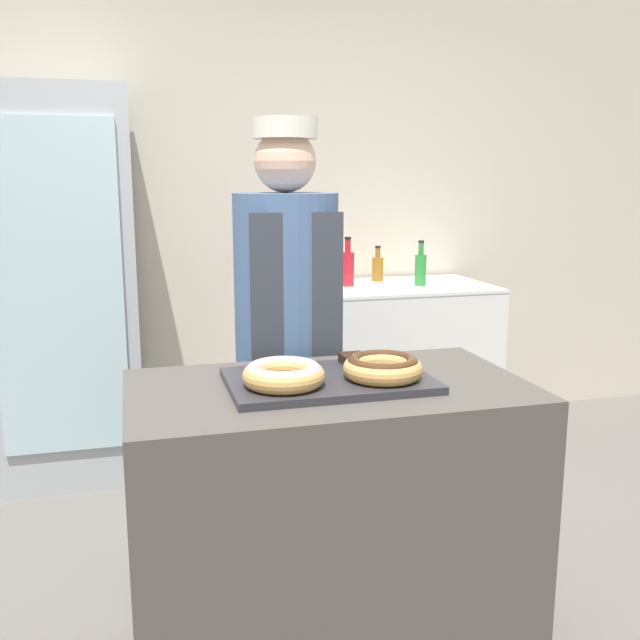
{
  "coord_description": "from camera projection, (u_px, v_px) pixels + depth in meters",
  "views": [
    {
      "loc": [
        -0.57,
        -2.0,
        1.51
      ],
      "look_at": [
        0.0,
        0.1,
        1.08
      ],
      "focal_mm": 40.0,
      "sensor_mm": 36.0,
      "label": 1
    }
  ],
  "objects": [
    {
      "name": "bottle_red",
      "position": [
        348.0,
        267.0,
        3.98
      ],
      "size": [
        0.07,
        0.07,
        0.27
      ],
      "color": "red",
      "rests_on": "chest_freezer"
    },
    {
      "name": "display_counter",
      "position": [
        328.0,
        521.0,
        2.24
      ],
      "size": [
        1.21,
        0.68,
        0.9
      ],
      "color": "#4C4742",
      "rests_on": "ground_plane"
    },
    {
      "name": "bottle_amber",
      "position": [
        378.0,
        268.0,
        4.16
      ],
      "size": [
        0.07,
        0.07,
        0.21
      ],
      "color": "#99661E",
      "rests_on": "chest_freezer"
    },
    {
      "name": "wall_back",
      "position": [
        228.0,
        207.0,
        4.08
      ],
      "size": [
        8.0,
        0.06,
        2.7
      ],
      "color": "beige",
      "rests_on": "ground_plane"
    },
    {
      "name": "donut_chocolate_glaze",
      "position": [
        383.0,
        367.0,
        2.13
      ],
      "size": [
        0.24,
        0.24,
        0.07
      ],
      "color": "tan",
      "rests_on": "serving_tray"
    },
    {
      "name": "brownie_back_right",
      "position": [
        353.0,
        359.0,
        2.3
      ],
      "size": [
        0.08,
        0.08,
        0.03
      ],
      "color": "black",
      "rests_on": "serving_tray"
    },
    {
      "name": "bottle_green",
      "position": [
        420.0,
        268.0,
        3.98
      ],
      "size": [
        0.06,
        0.06,
        0.25
      ],
      "color": "#2D8C38",
      "rests_on": "chest_freezer"
    },
    {
      "name": "brownie_back_left",
      "position": [
        281.0,
        363.0,
        2.24
      ],
      "size": [
        0.08,
        0.08,
        0.03
      ],
      "color": "black",
      "rests_on": "serving_tray"
    },
    {
      "name": "donut_light_glaze",
      "position": [
        284.0,
        374.0,
        2.05
      ],
      "size": [
        0.24,
        0.24,
        0.07
      ],
      "color": "tan",
      "rests_on": "serving_tray"
    },
    {
      "name": "baker_person",
      "position": [
        288.0,
        340.0,
        2.7
      ],
      "size": [
        0.39,
        0.39,
        1.72
      ],
      "color": "#4C4C51",
      "rests_on": "ground_plane"
    },
    {
      "name": "beverage_fridge",
      "position": [
        64.0,
        289.0,
        3.55
      ],
      "size": [
        0.7,
        0.62,
        1.93
      ],
      "color": "#ADB2B7",
      "rests_on": "ground_plane"
    },
    {
      "name": "serving_tray",
      "position": [
        329.0,
        381.0,
        2.15
      ],
      "size": [
        0.61,
        0.39,
        0.02
      ],
      "color": "#2D2D33",
      "rests_on": "display_counter"
    },
    {
      "name": "chest_freezer",
      "position": [
        402.0,
        362.0,
        4.12
      ],
      "size": [
        0.95,
        0.67,
        0.92
      ],
      "color": "white",
      "rests_on": "ground_plane"
    }
  ]
}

